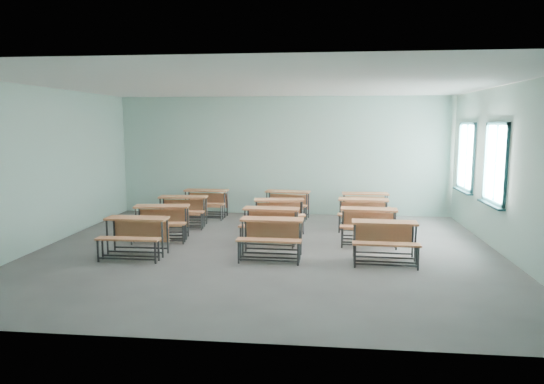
{
  "coord_description": "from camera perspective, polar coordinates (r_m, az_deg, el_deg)",
  "views": [
    {
      "loc": [
        1.11,
        -9.15,
        2.47
      ],
      "look_at": [
        -0.01,
        1.2,
        1.0
      ],
      "focal_mm": 32.0,
      "sensor_mm": 36.0,
      "label": 1
    }
  ],
  "objects": [
    {
      "name": "desk_unit_r2c1",
      "position": [
        11.28,
        0.85,
        -2.09
      ],
      "size": [
        1.25,
        0.92,
        0.72
      ],
      "rotation": [
        0.0,
        0.0,
        0.13
      ],
      "color": "#C27046",
      "rests_on": "ground"
    },
    {
      "name": "desk_unit_r1c1",
      "position": [
        10.09,
        -0.19,
        -3.3
      ],
      "size": [
        1.21,
        0.85,
        0.72
      ],
      "rotation": [
        0.0,
        0.0,
        -0.07
      ],
      "color": "#C27046",
      "rests_on": "ground"
    },
    {
      "name": "desk_unit_r3c0",
      "position": [
        12.99,
        -7.83,
        -0.82
      ],
      "size": [
        1.18,
        0.81,
        0.72
      ],
      "rotation": [
        0.0,
        0.0,
        -0.03
      ],
      "color": "#C27046",
      "rests_on": "ground"
    },
    {
      "name": "desk_unit_r2c0",
      "position": [
        11.92,
        -10.48,
        -1.68
      ],
      "size": [
        1.21,
        0.86,
        0.72
      ],
      "rotation": [
        0.0,
        0.0,
        0.08
      ],
      "color": "#C27046",
      "rests_on": "ground"
    },
    {
      "name": "room",
      "position": [
        9.28,
        -0.22,
        2.65
      ],
      "size": [
        9.04,
        8.04,
        3.24
      ],
      "color": "slate",
      "rests_on": "ground"
    },
    {
      "name": "desk_unit_r3c1",
      "position": [
        12.64,
        1.77,
        -0.99
      ],
      "size": [
        1.25,
        0.92,
        0.72
      ],
      "rotation": [
        0.0,
        0.0,
        -0.13
      ],
      "color": "#C27046",
      "rests_on": "ground"
    },
    {
      "name": "desk_unit_r0c0",
      "position": [
        9.43,
        -15.78,
        -4.42
      ],
      "size": [
        1.16,
        0.78,
        0.72
      ],
      "rotation": [
        0.0,
        0.0,
        0.0
      ],
      "color": "#C27046",
      "rests_on": "ground"
    },
    {
      "name": "desk_unit_r1c0",
      "position": [
        10.66,
        -12.9,
        -2.89
      ],
      "size": [
        1.25,
        0.92,
        0.72
      ],
      "rotation": [
        0.0,
        0.0,
        0.13
      ],
      "color": "#C27046",
      "rests_on": "ground"
    },
    {
      "name": "desk_unit_r1c2",
      "position": [
        10.22,
        11.31,
        -3.31
      ],
      "size": [
        1.2,
        0.84,
        0.72
      ],
      "rotation": [
        0.0,
        0.0,
        -0.06
      ],
      "color": "#C27046",
      "rests_on": "ground"
    },
    {
      "name": "desk_unit_r2c2",
      "position": [
        11.52,
        10.68,
        -2.01
      ],
      "size": [
        1.21,
        0.86,
        0.72
      ],
      "rotation": [
        0.0,
        0.0,
        -0.07
      ],
      "color": "#C27046",
      "rests_on": "ground"
    },
    {
      "name": "desk_unit_r0c2",
      "position": [
        8.94,
        13.11,
        -5.0
      ],
      "size": [
        1.18,
        0.81,
        0.72
      ],
      "rotation": [
        0.0,
        0.0,
        -0.03
      ],
      "color": "#C27046",
      "rests_on": "ground"
    },
    {
      "name": "desk_unit_r3c2",
      "position": [
        12.49,
        10.93,
        -1.24
      ],
      "size": [
        1.18,
        0.81,
        0.72
      ],
      "rotation": [
        0.0,
        0.0,
        0.03
      ],
      "color": "#C27046",
      "rests_on": "ground"
    },
    {
      "name": "desk_unit_r0c1",
      "position": [
        8.97,
        -0.07,
        -4.74
      ],
      "size": [
        1.17,
        0.8,
        0.72
      ],
      "rotation": [
        0.0,
        0.0,
        -0.02
      ],
      "color": "#C27046",
      "rests_on": "ground"
    }
  ]
}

